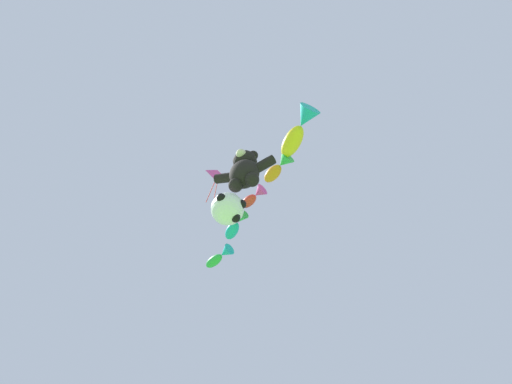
{
  "coord_description": "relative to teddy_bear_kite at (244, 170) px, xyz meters",
  "views": [
    {
      "loc": [
        1.05,
        1.67,
        1.76
      ],
      "look_at": [
        -0.82,
        6.53,
        10.79
      ],
      "focal_mm": 24.0,
      "sensor_mm": 36.0,
      "label": 1
    }
  ],
  "objects": [
    {
      "name": "diamond_kite",
      "position": [
        -1.89,
        1.1,
        2.63
      ],
      "size": [
        0.71,
        0.76,
        2.88
      ],
      "color": "#E53F9E"
    },
    {
      "name": "teddy_bear_kite",
      "position": [
        0.0,
        0.0,
        0.0
      ],
      "size": [
        2.28,
        1.0,
        2.31
      ],
      "color": "black"
    },
    {
      "name": "fish_kite_tangerine",
      "position": [
        0.78,
        1.88,
        3.23
      ],
      "size": [
        1.68,
        1.36,
        0.71
      ],
      "color": "orange"
    },
    {
      "name": "fish_kite_crimson",
      "position": [
        -0.91,
        3.17,
        3.69
      ],
      "size": [
        1.53,
        1.1,
        0.64
      ],
      "color": "red"
    },
    {
      "name": "fish_kite_teal",
      "position": [
        -2.22,
        4.07,
        3.22
      ],
      "size": [
        1.7,
        1.63,
        0.73
      ],
      "color": "#19ADB2"
    },
    {
      "name": "soccer_ball_kite",
      "position": [
        -0.62,
        0.3,
        -1.69
      ],
      "size": [
        1.14,
        1.13,
        1.05
      ],
      "color": "white"
    },
    {
      "name": "fish_kite_emerald",
      "position": [
        -3.73,
        5.56,
        3.08
      ],
      "size": [
        1.82,
        1.21,
        0.65
      ],
      "color": "green"
    },
    {
      "name": "fish_kite_goldfin",
      "position": [
        2.17,
        0.5,
        3.2
      ],
      "size": [
        2.28,
        2.28,
        0.93
      ],
      "color": "yellow"
    }
  ]
}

